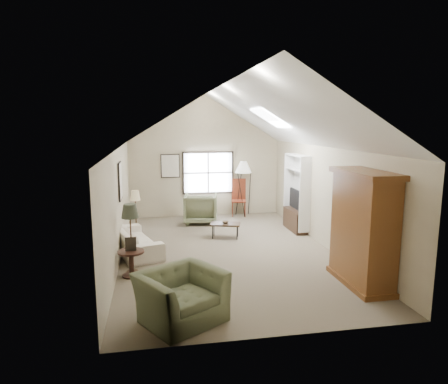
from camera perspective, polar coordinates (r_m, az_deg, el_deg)
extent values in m
cube|color=#736852|center=(9.80, 0.42, -8.49)|extent=(5.00, 8.00, 0.01)
cube|color=tan|center=(13.39, -2.73, 1.93)|extent=(5.00, 0.01, 2.50)
cube|color=tan|center=(5.72, 7.91, -8.83)|extent=(5.00, 0.01, 2.50)
cube|color=tan|center=(9.36, -14.80, -1.77)|extent=(0.01, 8.00, 2.50)
cube|color=tan|center=(10.24, 14.32, -0.78)|extent=(0.01, 8.00, 2.50)
cube|color=black|center=(13.34, -2.29, 2.77)|extent=(1.72, 0.08, 1.42)
cube|color=black|center=(9.57, -14.61, 1.52)|extent=(0.68, 0.04, 0.88)
cube|color=black|center=(13.20, -7.69, 3.71)|extent=(0.62, 0.04, 0.78)
cube|color=brown|center=(8.04, 19.25, -4.97)|extent=(0.60, 1.50, 2.20)
cube|color=white|center=(11.65, 10.34, 0.11)|extent=(0.32, 1.30, 2.10)
cube|color=#382316|center=(11.81, 10.12, -3.96)|extent=(0.34, 1.18, 0.60)
cube|color=black|center=(11.68, 10.21, -1.00)|extent=(0.05, 0.90, 0.55)
imported|color=white|center=(9.94, -12.65, -6.60)|extent=(1.44, 2.28, 0.62)
imported|color=#606848|center=(6.49, -6.17, -14.60)|extent=(1.59, 1.54, 0.79)
imported|color=#606849|center=(12.45, -3.33, -2.35)|extent=(1.16, 1.18, 0.93)
cube|color=#362516|center=(10.86, 0.19, -5.53)|extent=(0.89, 0.65, 0.41)
imported|color=#3E2C19|center=(10.81, 0.19, -4.37)|extent=(0.24, 0.24, 0.05)
cylinder|color=#321C14|center=(8.43, -13.08, -9.91)|extent=(0.67, 0.67, 0.53)
cube|color=maroon|center=(13.38, 2.12, -0.81)|extent=(0.57, 0.57, 1.24)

